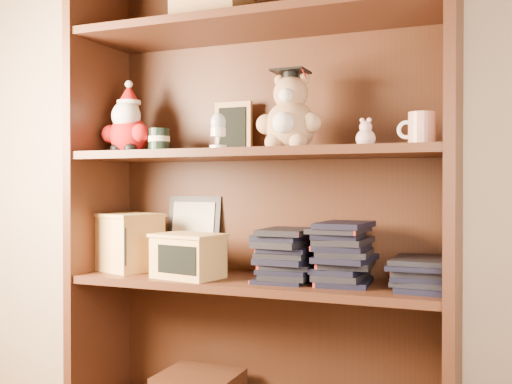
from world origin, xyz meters
TOP-DOWN VIEW (x-y plane):
  - bookcase at (0.03, 1.36)m, footprint 1.20×0.35m
  - shelf_lower at (0.03, 1.30)m, footprint 1.14×0.33m
  - shelf_upper at (0.03, 1.30)m, footprint 1.14×0.33m
  - santa_plush at (-0.43, 1.30)m, footprint 0.18×0.13m
  - teachers_tin at (-0.31, 1.30)m, footprint 0.07×0.07m
  - chalkboard_plaque at (-0.10, 1.42)m, footprint 0.13×0.07m
  - egg_cup at (-0.06, 1.23)m, footprint 0.05×0.05m
  - grad_teddy_bear at (0.15, 1.30)m, footprint 0.20×0.17m
  - pink_figurine at (0.38, 1.31)m, footprint 0.06×0.06m
  - teacher_mug at (0.53, 1.30)m, footprint 0.11×0.08m
  - certificate_frame at (-0.26, 1.44)m, footprint 0.20×0.05m
  - treats_box at (-0.43, 1.30)m, footprint 0.23×0.23m
  - pencils_box at (-0.17, 1.24)m, footprint 0.24×0.19m
  - book_stack_left at (0.13, 1.30)m, footprint 0.14×0.20m
  - book_stack_mid at (0.31, 1.30)m, footprint 0.14×0.20m
  - book_stack_right at (0.53, 1.30)m, footprint 0.14×0.20m

SIDE VIEW (x-z plane):
  - shelf_lower at x=0.03m, z-range 0.53..0.55m
  - book_stack_right at x=0.53m, z-range 0.55..0.65m
  - pencils_box at x=-0.17m, z-range 0.55..0.69m
  - book_stack_left at x=0.13m, z-range 0.55..0.71m
  - book_stack_mid at x=0.31m, z-range 0.55..0.73m
  - treats_box at x=-0.43m, z-range 0.55..0.75m
  - certificate_frame at x=-0.26m, z-range 0.55..0.80m
  - bookcase at x=0.03m, z-range -0.02..1.58m
  - shelf_upper at x=0.03m, z-range 0.93..0.95m
  - pink_figurine at x=0.38m, z-range 0.94..1.03m
  - teachers_tin at x=-0.31m, z-range 0.95..1.03m
  - teacher_mug at x=0.53m, z-range 0.95..1.04m
  - egg_cup at x=-0.06m, z-range 0.95..1.07m
  - chalkboard_plaque at x=-0.10m, z-range 0.95..1.12m
  - santa_plush at x=-0.43m, z-range 0.92..1.17m
  - grad_teddy_bear at x=0.15m, z-range 0.92..1.17m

